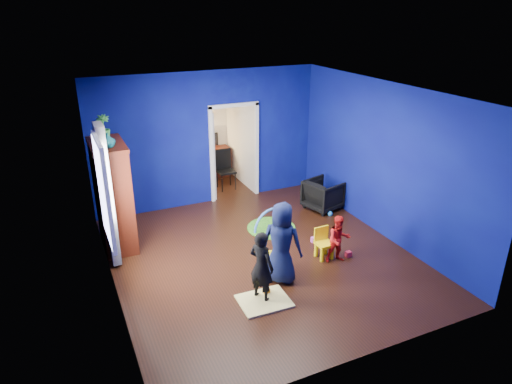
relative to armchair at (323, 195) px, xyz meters
name	(u,v)px	position (x,y,z in m)	size (l,w,h in m)	color
floor	(262,257)	(-2.10, -1.34, -0.33)	(5.00, 5.50, 0.01)	black
ceiling	(263,93)	(-2.10, -1.34, 2.57)	(5.00, 5.50, 0.01)	white
wall_back	(208,139)	(-2.10, 1.41, 1.12)	(5.00, 0.02, 2.90)	#090C68
wall_front	(365,260)	(-2.10, -4.09, 1.12)	(5.00, 0.02, 2.90)	#090C68
wall_left	(105,207)	(-4.60, -1.34, 1.12)	(0.02, 5.50, 2.90)	#090C68
wall_right	(384,161)	(0.40, -1.34, 1.12)	(0.02, 5.50, 2.90)	#090C68
alcove	(220,135)	(-1.50, 2.28, 0.92)	(1.00, 1.75, 2.50)	silver
armchair	(323,195)	(0.00, 0.00, 0.00)	(0.70, 0.72, 0.65)	black
child_black	(262,266)	(-2.62, -2.43, 0.24)	(0.41, 0.27, 1.13)	black
child_navy	(282,243)	(-2.12, -2.10, 0.35)	(0.66, 0.43, 1.35)	#0D1533
toddler_red	(339,239)	(-0.95, -1.99, 0.10)	(0.42, 0.32, 0.85)	red
vase	(108,140)	(-4.32, -0.09, 1.76)	(0.24, 0.24, 0.25)	#0C5962
potted_plant	(103,127)	(-4.32, 0.43, 1.85)	(0.24, 0.24, 0.43)	green
tv_armoire	(113,196)	(-4.32, 0.21, 0.65)	(0.58, 1.14, 1.96)	#3C0F0A
crt_tv	(115,193)	(-4.28, 0.21, 0.69)	(0.46, 0.70, 0.54)	silver
yellow_blanket	(264,301)	(-2.62, -2.53, -0.31)	(0.75, 0.60, 0.03)	#F2E07A
hopper_ball	(271,262)	(-2.17, -1.85, -0.13)	(0.40, 0.40, 0.40)	yellow
kid_chair	(324,245)	(-1.10, -1.79, -0.08)	(0.28, 0.28, 0.50)	yellow
play_mat	(271,228)	(-1.45, -0.40, -0.31)	(0.96, 0.96, 0.03)	#3F9020
toy_arch	(271,227)	(-1.45, -0.40, -0.31)	(0.86, 0.86, 0.05)	#3F8CD8
window_left	(102,192)	(-4.58, -0.99, 1.22)	(0.03, 0.95, 1.55)	white
curtain	(108,196)	(-4.47, -0.44, 0.92)	(0.14, 0.42, 2.40)	slate
doorway	(234,153)	(-1.50, 1.41, 0.72)	(1.16, 0.10, 2.10)	white
study_desk	(213,162)	(-1.50, 2.92, 0.05)	(0.88, 0.44, 0.75)	#3D140A
desk_monitor	(210,140)	(-1.50, 3.04, 0.62)	(0.40, 0.05, 0.32)	black
desk_lamp	(201,142)	(-1.78, 2.98, 0.60)	(0.14, 0.14, 0.14)	#FFD88C
folding_chair	(226,171)	(-1.50, 1.96, 0.13)	(0.40, 0.40, 0.92)	black
book_shelf	(209,98)	(-1.50, 3.03, 1.69)	(0.88, 0.24, 0.04)	white
toy_0	(348,254)	(-0.69, -1.95, -0.28)	(0.10, 0.08, 0.10)	#F9293E
toy_1	(330,213)	(-0.06, -0.39, -0.27)	(0.11, 0.11, 0.11)	#2481CE
toy_2	(266,291)	(-2.50, -2.36, -0.28)	(0.10, 0.08, 0.10)	orange
toy_3	(314,240)	(-0.97, -1.24, -0.28)	(0.10, 0.08, 0.10)	#D54FD1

